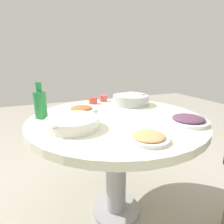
% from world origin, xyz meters
% --- Properties ---
extents(ground, '(8.00, 8.00, 0.00)m').
position_xyz_m(ground, '(0.00, 0.00, 0.00)').
color(ground, '#A19A8B').
extents(round_dining_table, '(1.13, 1.13, 0.76)m').
position_xyz_m(round_dining_table, '(0.00, 0.00, 0.63)').
color(round_dining_table, '#99999E').
rests_on(round_dining_table, ground).
extents(rice_bowl, '(0.30, 0.30, 0.09)m').
position_xyz_m(rice_bowl, '(0.27, -0.24, 0.80)').
color(rice_bowl, '#B2B5BA').
rests_on(rice_bowl, round_dining_table).
extents(soup_bowl, '(0.29, 0.29, 0.06)m').
position_xyz_m(soup_bowl, '(-0.11, 0.30, 0.79)').
color(soup_bowl, white).
rests_on(soup_bowl, round_dining_table).
extents(dish_shrimp, '(0.19, 0.19, 0.04)m').
position_xyz_m(dish_shrimp, '(-0.40, 0.01, 0.78)').
color(dish_shrimp, white).
rests_on(dish_shrimp, round_dining_table).
extents(dish_eggplant, '(0.24, 0.24, 0.05)m').
position_xyz_m(dish_eggplant, '(-0.28, -0.34, 0.78)').
color(dish_eggplant, white).
rests_on(dish_eggplant, round_dining_table).
extents(dish_tofu_braise, '(0.22, 0.22, 0.04)m').
position_xyz_m(dish_tofu_braise, '(0.21, 0.19, 0.78)').
color(dish_tofu_braise, silver).
rests_on(dish_tofu_braise, round_dining_table).
extents(green_bottle, '(0.08, 0.08, 0.23)m').
position_xyz_m(green_bottle, '(0.16, 0.46, 0.85)').
color(green_bottle, '#278842').
rests_on(green_bottle, round_dining_table).
extents(tea_cup_near, '(0.07, 0.07, 0.05)m').
position_xyz_m(tea_cup_near, '(0.42, 0.04, 0.79)').
color(tea_cup_near, '#CB423A').
rests_on(tea_cup_near, round_dining_table).
extents(tea_cup_far, '(0.07, 0.07, 0.05)m').
position_xyz_m(tea_cup_far, '(0.47, -0.07, 0.79)').
color(tea_cup_far, '#D0524A').
rests_on(tea_cup_far, round_dining_table).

